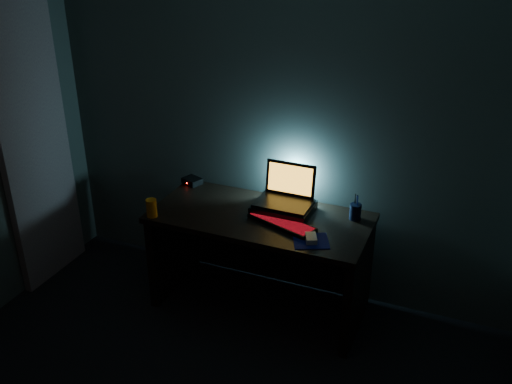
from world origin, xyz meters
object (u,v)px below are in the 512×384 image
router (192,181)px  laptop (286,193)px  mouse (311,238)px  juice_glass (152,208)px  keyboard (282,223)px  pen_cup (355,212)px

router → laptop: bearing=11.8°
mouse → juice_glass: size_ratio=0.90×
laptop → juice_glass: laptop is taller
juice_glass → keyboard: bearing=14.8°
mouse → juice_glass: 1.11m
laptop → router: laptop is taller
mouse → router: router is taller
keyboard → router: router is taller
mouse → router: (-1.10, 0.48, 0.00)m
pen_cup → juice_glass: (-1.29, -0.49, 0.01)m
keyboard → pen_cup: bearing=50.1°
pen_cup → juice_glass: bearing=-159.2°
keyboard → mouse: size_ratio=4.43×
keyboard → juice_glass: 0.89m
keyboard → pen_cup: size_ratio=4.51×
keyboard → juice_glass: size_ratio=3.99×
pen_cup → keyboard: bearing=-148.6°
laptop → router: size_ratio=2.33×
laptop → router: 0.82m
laptop → mouse: bearing=-49.8°
keyboard → mouse: (0.24, -0.13, 0.01)m
laptop → pen_cup: 0.49m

